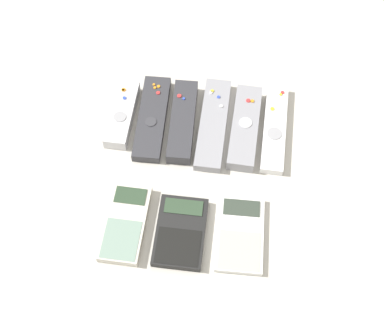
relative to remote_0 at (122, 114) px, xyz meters
name	(u,v)px	position (x,y,z in m)	size (l,w,h in m)	color
ground_plane	(190,182)	(0.16, -0.14, -0.01)	(3.00, 3.00, 0.00)	beige
remote_0	(122,114)	(0.00, 0.00, 0.00)	(0.05, 0.16, 0.03)	silver
remote_1	(152,118)	(0.06, 0.00, 0.00)	(0.06, 0.20, 0.02)	#333338
remote_2	(183,121)	(0.12, 0.00, 0.00)	(0.05, 0.19, 0.03)	#333338
remote_3	(213,124)	(0.19, 0.00, 0.00)	(0.06, 0.22, 0.02)	gray
remote_4	(245,127)	(0.25, -0.01, 0.00)	(0.06, 0.19, 0.03)	gray
remote_5	(275,128)	(0.31, 0.00, 0.00)	(0.05, 0.21, 0.02)	white
calculator_0	(125,223)	(0.05, -0.24, 0.00)	(0.08, 0.16, 0.02)	beige
calculator_1	(180,232)	(0.15, -0.24, 0.00)	(0.09, 0.14, 0.02)	black
calculator_2	(240,234)	(0.26, -0.23, -0.01)	(0.09, 0.15, 0.01)	silver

